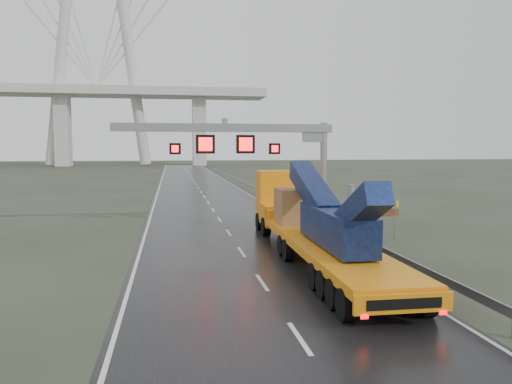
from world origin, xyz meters
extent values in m
plane|color=#323525|center=(0.00, 0.00, 0.00)|extent=(400.00, 400.00, 0.00)
cube|color=black|center=(0.00, 40.00, 0.01)|extent=(11.00, 200.00, 0.02)
cube|color=#B4B5B0|center=(6.90, 18.00, 0.15)|extent=(1.20, 1.20, 0.30)
cylinder|color=gray|center=(6.90, 18.00, 3.60)|extent=(0.48, 0.48, 7.20)
cube|color=gray|center=(0.00, 18.00, 6.80)|extent=(14.80, 0.55, 0.55)
cube|color=gray|center=(6.10, 18.00, 6.30)|extent=(1.40, 0.35, 0.90)
cube|color=gray|center=(0.00, 18.00, 7.25)|extent=(0.35, 0.35, 0.35)
cube|color=black|center=(-1.30, 17.95, 5.70)|extent=(1.25, 0.25, 1.25)
cube|color=#FF0C0C|center=(-1.30, 17.81, 5.70)|extent=(0.90, 0.02, 0.90)
cube|color=black|center=(1.40, 17.95, 5.70)|extent=(1.25, 0.25, 1.25)
cube|color=#FF0C0C|center=(1.40, 17.81, 5.70)|extent=(0.90, 0.02, 0.90)
cube|color=black|center=(-3.30, 17.95, 5.40)|extent=(0.75, 0.25, 0.75)
cube|color=#FF0C0C|center=(-3.30, 17.81, 5.40)|extent=(0.54, 0.02, 0.54)
cube|color=black|center=(3.40, 17.95, 5.40)|extent=(0.75, 0.25, 0.75)
cube|color=#FF0C0C|center=(3.40, 17.81, 5.40)|extent=(0.54, 0.02, 0.54)
cube|color=#B4B5B0|center=(-35.00, 140.00, 10.50)|extent=(4.00, 6.00, 21.00)
cube|color=#B4B5B0|center=(5.00, 140.00, 10.50)|extent=(4.00, 6.00, 21.00)
cube|color=orange|center=(3.25, 5.54, 1.12)|extent=(3.22, 14.95, 0.37)
cube|color=orange|center=(3.13, -2.07, 0.91)|extent=(3.09, 0.18, 0.59)
cube|color=black|center=(3.13, -2.15, 0.91)|extent=(2.34, 0.06, 0.32)
cube|color=#FF0505|center=(1.91, -2.13, 0.59)|extent=(0.23, 0.05, 0.13)
cube|color=#FF0505|center=(4.35, -2.17, 0.59)|extent=(0.23, 0.05, 0.13)
cube|color=orange|center=(3.38, 13.42, 1.54)|extent=(2.79, 1.32, 0.53)
cube|color=orange|center=(3.41, 15.12, 1.28)|extent=(2.82, 3.24, 1.28)
cube|color=orange|center=(3.44, 17.04, 2.56)|extent=(2.70, 2.17, 2.77)
cube|color=black|center=(3.45, 18.13, 2.88)|extent=(2.45, 0.09, 1.28)
cube|color=#0D113D|center=(3.24, 4.48, 2.13)|extent=(1.59, 6.41, 1.49)
cube|color=#0D113D|center=(3.29, 8.20, 3.41)|extent=(1.16, 5.88, 2.72)
cube|color=#0D113D|center=(3.19, 1.81, 3.09)|extent=(1.03, 4.24, 2.57)
cylinder|color=gray|center=(3.87, 4.47, 3.09)|extent=(0.32, 0.32, 1.70)
cube|color=olive|center=(3.34, 11.08, 2.26)|extent=(2.38, 2.38, 1.92)
cylinder|color=black|center=(3.18, 0.75, 0.53)|extent=(3.10, 1.11, 1.06)
cylinder|color=black|center=(3.29, 8.20, 0.53)|extent=(3.10, 1.11, 1.06)
cylinder|color=black|center=(3.43, 16.83, 0.59)|extent=(2.89, 1.22, 1.17)
cylinder|color=gray|center=(8.50, 12.02, 1.20)|extent=(0.08, 0.08, 2.39)
cylinder|color=gray|center=(9.50, 12.02, 1.20)|extent=(0.08, 0.08, 2.39)
cube|color=#F0AE0C|center=(9.00, 12.02, 2.14)|extent=(1.40, 0.14, 0.40)
cube|color=#553018|center=(9.00, 12.02, 1.65)|extent=(1.40, 0.14, 0.45)
cube|color=red|center=(7.30, 17.09, 0.59)|extent=(0.76, 0.52, 1.18)
camera|label=1|loc=(-3.55, -15.46, 5.48)|focal=35.00mm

